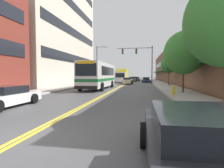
% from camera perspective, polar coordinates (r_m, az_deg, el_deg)
% --- Properties ---
extents(ground_plane, '(240.00, 240.00, 0.00)m').
position_cam_1_polar(ground_plane, '(41.19, 5.04, 0.41)').
color(ground_plane, '#4C4C4F').
extents(sidewalk_left, '(3.22, 106.00, 0.16)m').
position_cam_1_polar(sidewalk_left, '(42.36, -4.59, 0.59)').
color(sidewalk_left, '#B2ADA5').
rests_on(sidewalk_left, ground_plane).
extents(sidewalk_right, '(3.22, 106.00, 0.16)m').
position_cam_1_polar(sidewalk_right, '(41.22, 14.94, 0.43)').
color(sidewalk_right, '#B2ADA5').
rests_on(sidewalk_right, ground_plane).
extents(centre_line, '(0.34, 106.00, 0.01)m').
position_cam_1_polar(centre_line, '(41.19, 5.04, 0.42)').
color(centre_line, yellow).
rests_on(centre_line, ground_plane).
extents(office_tower_left, '(12.08, 24.57, 28.61)m').
position_cam_1_polar(office_tower_left, '(38.30, -21.06, 21.79)').
color(office_tower_left, beige).
rests_on(office_tower_left, ground_plane).
extents(storefront_row_right, '(9.10, 68.00, 8.25)m').
position_cam_1_polar(storefront_row_right, '(42.18, 22.98, 5.85)').
color(storefront_row_right, brown).
rests_on(storefront_row_right, ground_plane).
extents(city_bus, '(2.84, 10.85, 3.30)m').
position_cam_1_polar(city_bus, '(23.22, -4.31, 3.07)').
color(city_bus, silver).
rests_on(city_bus, ground_plane).
extents(car_white_parked_left_mid, '(2.12, 4.71, 1.18)m').
position_cam_1_polar(car_white_parked_left_mid, '(11.64, -31.82, -3.64)').
color(car_white_parked_left_mid, white).
rests_on(car_white_parked_left_mid, ground_plane).
extents(car_charcoal_parked_right_foreground, '(2.04, 4.78, 1.21)m').
position_cam_1_polar(car_charcoal_parked_right_foreground, '(3.33, 27.81, -18.89)').
color(car_charcoal_parked_right_foreground, '#232328').
rests_on(car_charcoal_parked_right_foreground, ground_plane).
extents(car_navy_parked_right_mid, '(2.01, 4.63, 1.28)m').
position_cam_1_polar(car_navy_parked_right_mid, '(43.91, 11.12, 1.29)').
color(car_navy_parked_right_mid, '#19234C').
rests_on(car_navy_parked_right_mid, ground_plane).
extents(car_dark_grey_moving_lead, '(1.99, 4.64, 1.27)m').
position_cam_1_polar(car_dark_grey_moving_lead, '(55.89, 7.98, 1.67)').
color(car_dark_grey_moving_lead, '#38383D').
rests_on(car_dark_grey_moving_lead, ground_plane).
extents(car_champagne_moving_second, '(1.97, 4.25, 1.31)m').
position_cam_1_polar(car_champagne_moving_second, '(34.93, 5.07, 0.98)').
color(car_champagne_moving_second, beige).
rests_on(car_champagne_moving_second, ground_plane).
extents(car_slate_blue_moving_third, '(2.12, 4.24, 1.36)m').
position_cam_1_polar(car_slate_blue_moving_third, '(48.72, 6.73, 1.54)').
color(car_slate_blue_moving_third, '#475675').
rests_on(car_slate_blue_moving_third, ground_plane).
extents(box_truck, '(2.70, 8.02, 3.31)m').
position_cam_1_polar(box_truck, '(42.92, 3.31, 2.74)').
color(box_truck, white).
rests_on(box_truck, ground_plane).
extents(traffic_signal_mast, '(6.56, 0.38, 7.22)m').
position_cam_1_polar(traffic_signal_mast, '(33.50, 9.29, 8.61)').
color(traffic_signal_mast, '#47474C').
rests_on(traffic_signal_mast, ground_plane).
extents(street_lamp_left_far, '(2.27, 0.28, 7.38)m').
position_cam_1_polar(street_lamp_left_far, '(34.26, -4.42, 7.31)').
color(street_lamp_left_far, '#47474C').
rests_on(street_lamp_left_far, ground_plane).
extents(street_tree_right_mid, '(3.67, 3.67, 5.73)m').
position_cam_1_polar(street_tree_right_mid, '(17.87, 22.37, 9.35)').
color(street_tree_right_mid, brown).
rests_on(street_tree_right_mid, sidewalk_right).
extents(street_tree_right_far, '(2.55, 2.55, 4.79)m').
position_cam_1_polar(street_tree_right_far, '(29.88, 18.11, 6.12)').
color(street_tree_right_far, brown).
rests_on(street_tree_right_far, sidewalk_right).
extents(fire_hydrant, '(0.31, 0.23, 0.80)m').
position_cam_1_polar(fire_hydrant, '(15.20, 19.52, -1.92)').
color(fire_hydrant, yellow).
rests_on(fire_hydrant, sidewalk_right).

